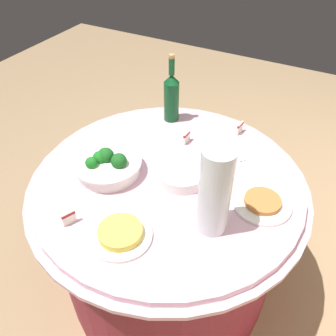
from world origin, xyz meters
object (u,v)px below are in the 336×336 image
object	(u,v)px
plate_stack	(182,173)
label_placard_mid	(69,217)
wine_bottle	(171,96)
food_plate_fried_egg	(121,234)
decorative_fruit_vase	(214,196)
label_placard_front	(187,137)
broccoli_bowl	(108,165)
serving_tongs	(237,150)
label_placard_rear	(240,127)
food_plate_peanuts	(262,203)

from	to	relation	value
plate_stack	label_placard_mid	xyz separation A→B (m)	(0.40, -0.25, 0.01)
wine_bottle	food_plate_fried_egg	world-z (taller)	wine_bottle
food_plate_fried_egg	label_placard_mid	distance (m)	0.20
decorative_fruit_vase	label_placard_front	xyz separation A→B (m)	(-0.41, -0.29, -0.12)
food_plate_fried_egg	label_placard_front	distance (m)	0.60
broccoli_bowl	serving_tongs	distance (m)	0.57
wine_bottle	label_placard_rear	distance (m)	0.36
food_plate_peanuts	serving_tongs	bearing A→B (deg)	-143.86
food_plate_peanuts	label_placard_mid	size ratio (longest dim) A/B	4.00
label_placard_mid	label_placard_front	bearing A→B (deg)	166.11
label_placard_front	label_placard_rear	distance (m)	0.27
label_placard_front	label_placard_rear	world-z (taller)	same
serving_tongs	food_plate_fried_egg	distance (m)	0.67
plate_stack	food_plate_fried_egg	world-z (taller)	plate_stack
food_plate_fried_egg	label_placard_front	bearing A→B (deg)	-176.26
food_plate_peanuts	label_placard_front	distance (m)	0.48
serving_tongs	label_placard_rear	xyz separation A→B (m)	(-0.14, -0.04, 0.03)
plate_stack	decorative_fruit_vase	size ratio (longest dim) A/B	0.62
food_plate_fried_egg	label_placard_mid	size ratio (longest dim) A/B	4.00
serving_tongs	food_plate_fried_egg	bearing A→B (deg)	-16.24
label_placard_front	label_placard_mid	size ratio (longest dim) A/B	1.00
broccoli_bowl	decorative_fruit_vase	size ratio (longest dim) A/B	0.82
plate_stack	serving_tongs	world-z (taller)	plate_stack
food_plate_fried_egg	label_placard_rear	size ratio (longest dim) A/B	4.00
plate_stack	food_plate_peanuts	world-z (taller)	plate_stack
food_plate_peanuts	label_placard_front	size ratio (longest dim) A/B	4.00
serving_tongs	label_placard_front	size ratio (longest dim) A/B	2.87
food_plate_fried_egg	label_placard_rear	bearing A→B (deg)	169.17
decorative_fruit_vase	serving_tongs	bearing A→B (deg)	-171.83
wine_bottle	label_placard_front	distance (m)	0.23
decorative_fruit_vase	serving_tongs	distance (m)	0.48
wine_bottle	serving_tongs	xyz separation A→B (m)	(0.10, 0.38, -0.12)
decorative_fruit_vase	wine_bottle	bearing A→B (deg)	-140.87
plate_stack	serving_tongs	bearing A→B (deg)	153.41
wine_bottle	decorative_fruit_vase	bearing A→B (deg)	39.13
wine_bottle	serving_tongs	world-z (taller)	wine_bottle
serving_tongs	food_plate_fried_egg	xyz separation A→B (m)	(0.64, -0.19, 0.01)
broccoli_bowl	food_plate_fried_egg	world-z (taller)	broccoli_bowl
plate_stack	broccoli_bowl	bearing A→B (deg)	-68.72
decorative_fruit_vase	serving_tongs	world-z (taller)	decorative_fruit_vase
wine_bottle	food_plate_peanuts	xyz separation A→B (m)	(0.36, 0.58, -0.12)
food_plate_fried_egg	label_placard_front	xyz separation A→B (m)	(-0.60, -0.04, 0.01)
broccoli_bowl	decorative_fruit_vase	xyz separation A→B (m)	(0.07, 0.49, 0.11)
decorative_fruit_vase	label_placard_rear	world-z (taller)	decorative_fruit_vase
food_plate_peanuts	label_placard_mid	xyz separation A→B (m)	(0.41, -0.58, 0.02)
label_placard_front	plate_stack	bearing A→B (deg)	21.32
food_plate_fried_egg	food_plate_peanuts	world-z (taller)	food_plate_fried_egg
broccoli_bowl	label_placard_front	world-z (taller)	broccoli_bowl
label_placard_front	label_placard_mid	xyz separation A→B (m)	(0.63, -0.16, 0.00)
plate_stack	food_plate_fried_egg	xyz separation A→B (m)	(0.37, -0.05, -0.01)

